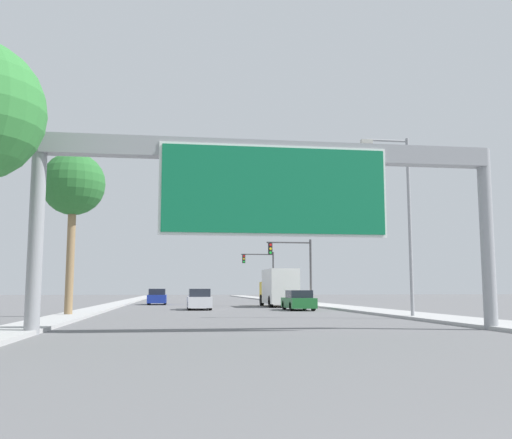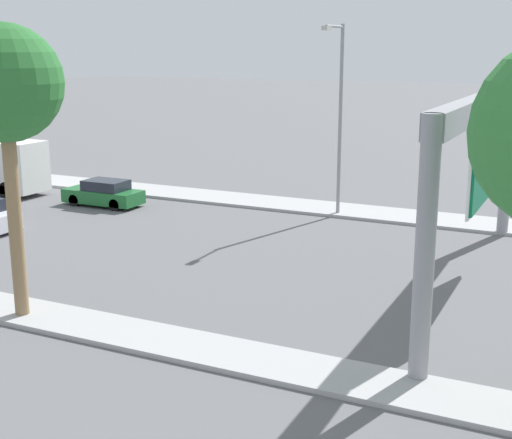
# 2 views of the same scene
# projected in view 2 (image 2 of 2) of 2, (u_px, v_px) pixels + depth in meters

# --- Properties ---
(sign_gantry) EXTENTS (16.90, 0.73, 6.86)m
(sign_gantry) POSITION_uv_depth(u_px,v_px,m) (486.00, 140.00, 24.19)
(sign_gantry) COLOR gray
(sign_gantry) RESTS_ON ground
(car_mid_left) EXTENTS (1.76, 4.32, 1.42)m
(car_mid_left) POSITION_uv_depth(u_px,v_px,m) (104.00, 194.00, 38.48)
(car_mid_left) COLOR #1E662D
(car_mid_left) RESTS_ON ground
(palm_tree_background) EXTENTS (3.51, 3.51, 9.11)m
(palm_tree_background) POSITION_uv_depth(u_px,v_px,m) (4.00, 87.00, 20.91)
(palm_tree_background) COLOR #8C704C
(palm_tree_background) RESTS_ON ground
(street_lamp_right) EXTENTS (2.63, 0.28, 9.46)m
(street_lamp_right) POSITION_uv_depth(u_px,v_px,m) (339.00, 107.00, 34.87)
(street_lamp_right) COLOR gray
(street_lamp_right) RESTS_ON ground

